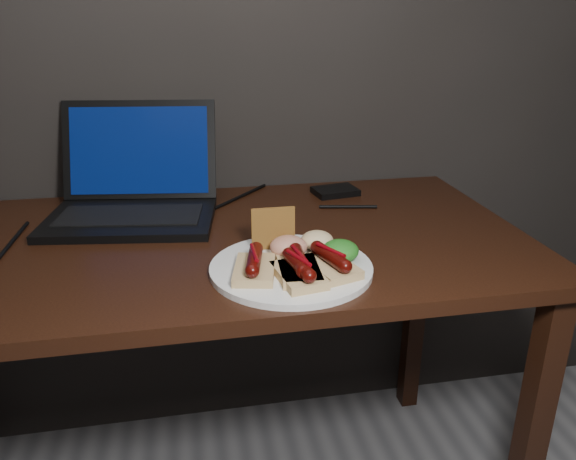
% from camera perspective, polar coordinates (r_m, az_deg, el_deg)
% --- Properties ---
extents(desk, '(1.40, 0.70, 0.75)m').
position_cam_1_polar(desk, '(1.23, -8.99, -4.70)').
color(desk, black).
rests_on(desk, ground).
extents(laptop, '(0.41, 0.38, 0.25)m').
position_cam_1_polar(laptop, '(1.36, -15.36, 3.76)').
color(laptop, black).
rests_on(laptop, desk).
extents(hard_drive, '(0.12, 0.10, 0.02)m').
position_cam_1_polar(hard_drive, '(1.47, 4.82, 3.95)').
color(hard_drive, black).
rests_on(hard_drive, desk).
extents(desk_cables, '(0.82, 0.39, 0.01)m').
position_cam_1_polar(desk_cables, '(1.33, -9.98, 1.48)').
color(desk_cables, black).
rests_on(desk_cables, desk).
extents(plate, '(0.37, 0.37, 0.01)m').
position_cam_1_polar(plate, '(1.04, 0.31, -3.89)').
color(plate, white).
rests_on(plate, desk).
extents(bread_sausage_left, '(0.09, 0.13, 0.04)m').
position_cam_1_polar(bread_sausage_left, '(1.00, -3.43, -3.58)').
color(bread_sausage_left, '#E0C683').
rests_on(bread_sausage_left, plate).
extents(bread_sausage_center, '(0.08, 0.12, 0.04)m').
position_cam_1_polar(bread_sausage_center, '(0.99, 1.13, -3.69)').
color(bread_sausage_center, '#E0C683').
rests_on(bread_sausage_center, plate).
extents(bread_sausage_right, '(0.10, 0.13, 0.04)m').
position_cam_1_polar(bread_sausage_right, '(1.01, 4.32, -3.30)').
color(bread_sausage_right, '#E0C683').
rests_on(bread_sausage_right, plate).
extents(bread_sausage_extra, '(0.09, 0.13, 0.04)m').
position_cam_1_polar(bread_sausage_extra, '(0.97, 1.08, -4.15)').
color(bread_sausage_extra, '#E0C683').
rests_on(bread_sausage_extra, plate).
extents(crispbread, '(0.09, 0.01, 0.08)m').
position_cam_1_polar(crispbread, '(1.09, -1.51, 0.16)').
color(crispbread, '#A9732E').
rests_on(crispbread, plate).
extents(salad_greens, '(0.07, 0.07, 0.04)m').
position_cam_1_polar(salad_greens, '(1.05, 5.32, -2.10)').
color(salad_greens, '#105014').
rests_on(salad_greens, plate).
extents(salsa_mound, '(0.07, 0.07, 0.04)m').
position_cam_1_polar(salsa_mound, '(1.06, 0.06, -1.71)').
color(salsa_mound, '#A81017').
rests_on(salsa_mound, plate).
extents(coleslaw_mound, '(0.06, 0.06, 0.04)m').
position_cam_1_polar(coleslaw_mound, '(1.10, 2.97, -1.04)').
color(coleslaw_mound, beige).
rests_on(coleslaw_mound, plate).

